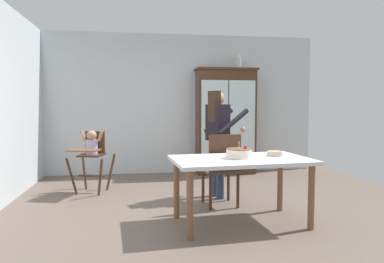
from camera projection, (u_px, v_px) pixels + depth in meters
The scene contains 10 objects.
ground_plane at pixel (208, 210), 4.56m from camera, with size 6.24×6.24×0.00m, color #66564C.
wall_back at pixel (182, 104), 7.05m from camera, with size 5.32×0.06×2.70m, color silver.
china_cabinet at pixel (226, 121), 6.95m from camera, with size 1.18×0.48×2.03m.
ceramic_vase at pixel (238, 62), 6.90m from camera, with size 0.13×0.13×0.27m.
high_chair_with_toddler at pixel (92, 150), 5.44m from camera, with size 0.71×0.79×0.95m.
adult_person at pixel (218, 130), 5.12m from camera, with size 0.61×0.60×1.53m.
dining_table at pixel (241, 167), 3.99m from camera, with size 1.57×1.00×0.74m.
birthday_cake at pixel (239, 153), 3.98m from camera, with size 0.28×0.28×0.19m.
serving_bowl at pixel (275, 154), 4.17m from camera, with size 0.18×0.18×0.06m, color #C6AD93.
dining_chair_far_side at pixel (222, 165), 4.64m from camera, with size 0.47×0.47×0.96m.
Camera 1 is at (-0.90, -4.39, 1.33)m, focal length 33.56 mm.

